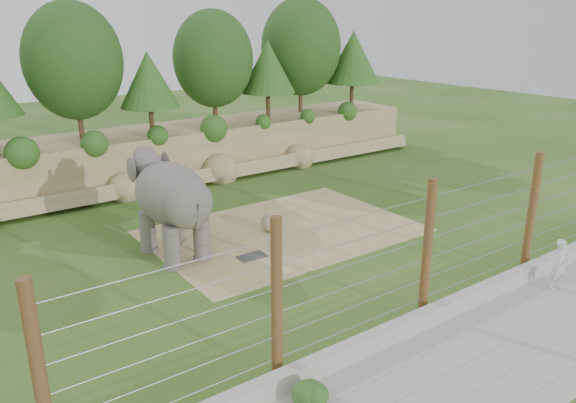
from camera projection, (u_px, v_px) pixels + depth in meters
ground at (322, 260)px, 19.39m from camera, size 90.00×90.00×0.00m
back_embankment at (174, 100)px, 28.21m from camera, size 30.00×5.52×8.77m
dirt_patch at (283, 231)px, 21.97m from camera, size 10.00×7.00×0.02m
drain_grate at (252, 256)px, 19.61m from camera, size 1.00×0.60×0.03m
elephant at (172, 208)px, 19.29m from camera, size 2.04×4.39×3.49m
stone_ball at (270, 222)px, 21.82m from camera, size 0.73×0.73×0.73m
retaining_wall at (436, 313)px, 15.46m from camera, size 26.00×0.35×0.50m
walkway at (499, 355)px, 14.00m from camera, size 26.00×4.00×0.01m
barrier_fence at (427, 249)px, 15.29m from camera, size 20.26×0.26×4.00m
walkway_shrub at (311, 394)px, 12.03m from camera, size 0.66×0.66×0.66m
zookeeper at (560, 265)px, 17.09m from camera, size 0.66×0.50×1.63m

